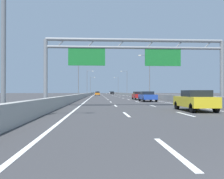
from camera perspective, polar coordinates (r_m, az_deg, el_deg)
ground_plane at (r=102.05m, az=-1.36°, el=-1.28°), size 260.00×260.00×0.00m
lane_dash_left_0 at (r=5.91m, az=14.07°, el=-14.00°), size 0.16×3.00×0.01m
lane_dash_left_1 at (r=14.65m, az=3.42°, el=-5.91°), size 0.16×3.00×0.01m
lane_dash_left_2 at (r=23.58m, az=0.84°, el=-3.86°), size 0.16×3.00×0.01m
lane_dash_left_3 at (r=32.55m, az=-0.31°, el=-2.93°), size 0.16×3.00×0.01m
lane_dash_left_4 at (r=41.54m, az=-0.97°, el=-2.40°), size 0.16×3.00×0.01m
lane_dash_left_5 at (r=50.53m, az=-1.39°, el=-2.07°), size 0.16×3.00×0.01m
lane_dash_left_6 at (r=59.52m, az=-1.68°, el=-1.83°), size 0.16×3.00×0.01m
lane_dash_left_7 at (r=68.52m, az=-1.90°, el=-1.65°), size 0.16×3.00×0.01m
lane_dash_left_8 at (r=77.51m, az=-2.07°, el=-1.52°), size 0.16×3.00×0.01m
lane_dash_left_9 at (r=86.51m, az=-2.20°, el=-1.41°), size 0.16×3.00×0.01m
lane_dash_left_10 at (r=95.51m, az=-2.30°, el=-1.33°), size 0.16×3.00×0.01m
lane_dash_left_11 at (r=104.50m, az=-2.39°, el=-1.26°), size 0.16×3.00×0.01m
lane_dash_left_12 at (r=113.50m, az=-2.47°, el=-1.20°), size 0.16×3.00×0.01m
lane_dash_left_13 at (r=122.50m, az=-2.53°, el=-1.15°), size 0.16×3.00×0.01m
lane_dash_left_14 at (r=131.50m, az=-2.59°, el=-1.10°), size 0.16×3.00×0.01m
lane_dash_left_15 at (r=140.50m, az=-2.63°, el=-1.06°), size 0.16×3.00×0.01m
lane_dash_left_16 at (r=149.50m, az=-2.68°, el=-1.03°), size 0.16×3.00×0.01m
lane_dash_left_17 at (r=158.50m, az=-2.71°, el=-1.00°), size 0.16×3.00×0.01m
lane_dash_right_1 at (r=15.49m, az=16.83°, el=-5.59°), size 0.16×3.00×0.01m
lane_dash_right_2 at (r=24.11m, az=9.43°, el=-3.77°), size 0.16×3.00×0.01m
lane_dash_right_3 at (r=32.94m, az=5.96°, el=-2.90°), size 0.16×3.00×0.01m
lane_dash_right_4 at (r=41.84m, az=3.97°, el=-2.39°), size 0.16×3.00×0.01m
lane_dash_right_5 at (r=50.78m, az=2.68°, el=-2.06°), size 0.16×3.00×0.01m
lane_dash_right_6 at (r=59.73m, az=1.77°, el=-1.82°), size 0.16×3.00×0.01m
lane_dash_right_7 at (r=68.70m, az=1.11°, el=-1.65°), size 0.16×3.00×0.01m
lane_dash_right_8 at (r=77.67m, az=0.59°, el=-1.52°), size 0.16×3.00×0.01m
lane_dash_right_9 at (r=86.65m, az=0.18°, el=-1.41°), size 0.16×3.00×0.01m
lane_dash_right_10 at (r=95.64m, az=-0.15°, el=-1.33°), size 0.16×3.00×0.01m
lane_dash_right_11 at (r=104.62m, az=-0.42°, el=-1.26°), size 0.16×3.00×0.01m
lane_dash_right_12 at (r=113.61m, az=-0.65°, el=-1.20°), size 0.16×3.00×0.01m
lane_dash_right_13 at (r=122.60m, az=-0.85°, el=-1.15°), size 0.16×3.00×0.01m
lane_dash_right_14 at (r=131.60m, az=-1.02°, el=-1.10°), size 0.16×3.00×0.01m
lane_dash_right_15 at (r=140.59m, az=-1.17°, el=-1.06°), size 0.16×3.00×0.01m
lane_dash_right_16 at (r=149.58m, az=-1.30°, el=-1.03°), size 0.16×3.00×0.01m
lane_dash_right_17 at (r=158.58m, az=-1.41°, el=-1.00°), size 0.16×3.00×0.01m
edge_line_left at (r=90.01m, az=-4.44°, el=-1.38°), size 0.16×176.00×0.01m
edge_line_right at (r=90.42m, az=2.23°, el=-1.37°), size 0.16×176.00×0.01m
barrier_left at (r=112.04m, az=-5.06°, el=-0.96°), size 0.45×220.00×0.95m
barrier_right at (r=112.47m, az=1.98°, el=-0.96°), size 0.45×220.00×0.95m
sign_gantry at (r=22.87m, az=5.03°, el=8.18°), size 16.97×0.36×6.36m
streetlamp_left_near at (r=12.31m, az=-23.11°, el=18.56°), size 2.58×0.28×9.50m
streetlamp_left_mid at (r=52.19m, az=-7.68°, el=3.91°), size 2.58×0.28×9.50m
streetlamp_right_mid at (r=53.18m, az=8.61°, el=3.83°), size 2.58×0.28×9.50m
streetlamp_left_far at (r=92.99m, az=-5.77°, el=1.97°), size 2.58×0.28×9.50m
streetlamp_right_far at (r=93.55m, az=3.41°, el=1.96°), size 2.58×0.28×9.50m
streetlamp_left_distant at (r=133.88m, az=-5.02°, el=1.22°), size 2.58×0.28×9.50m
streetlamp_right_distant at (r=134.27m, az=1.36°, el=1.21°), size 2.58×0.28×9.50m
yellow_car at (r=18.23m, az=19.02°, el=-2.43°), size 1.82×4.14×1.48m
red_car at (r=42.48m, az=6.29°, el=-1.39°), size 1.83×4.34×1.40m
orange_car at (r=85.81m, az=-3.47°, el=-0.94°), size 1.73×4.24×1.39m
blue_car at (r=34.39m, az=8.35°, el=-1.58°), size 1.89×4.44×1.42m
green_car at (r=136.78m, az=-3.35°, el=-0.77°), size 1.81×4.36×1.49m
white_car at (r=135.44m, az=-0.34°, el=-0.78°), size 1.78×4.50×1.43m
black_car at (r=124.40m, az=0.04°, el=-0.79°), size 1.86×4.20×1.48m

